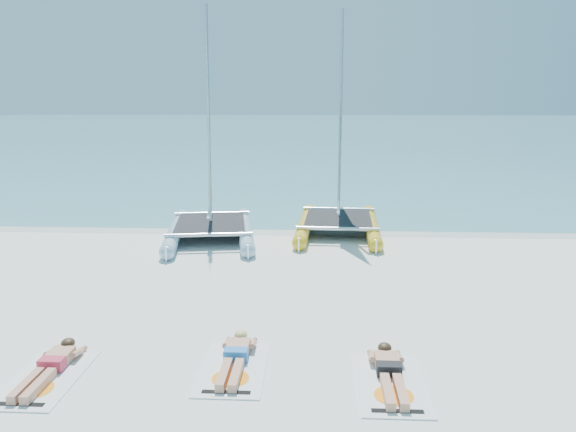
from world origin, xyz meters
name	(u,v)px	position (x,y,z in m)	size (l,w,h in m)	color
ground	(263,288)	(0.00, 0.00, 0.00)	(140.00, 140.00, 0.00)	silver
sea	(309,129)	(0.00, 63.00, 0.01)	(140.00, 115.00, 0.01)	#6CAFB5
wet_sand_strip	(280,230)	(0.00, 5.50, 0.00)	(140.00, 1.40, 0.01)	beige
catamaran_blue	(209,167)	(-2.03, 4.53, 2.12)	(3.25, 5.51, 7.09)	#A1C5D4
catamaran_yellow	(340,159)	(1.85, 5.89, 2.23)	(2.70, 5.61, 7.08)	yellow
towel_a	(45,378)	(-2.87, -4.25, 0.01)	(1.00, 1.85, 0.02)	white
sunbather_a	(51,365)	(-2.87, -4.06, 0.12)	(0.37, 1.73, 0.26)	tan
towel_b	(234,368)	(-0.09, -3.78, 0.01)	(1.00, 1.85, 0.02)	white
sunbather_b	(236,356)	(-0.09, -3.59, 0.12)	(0.37, 1.73, 0.26)	tan
towel_c	(391,384)	(2.27, -4.15, 0.01)	(1.00, 1.85, 0.02)	white
sunbather_c	(389,371)	(2.27, -3.96, 0.12)	(0.37, 1.73, 0.26)	tan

